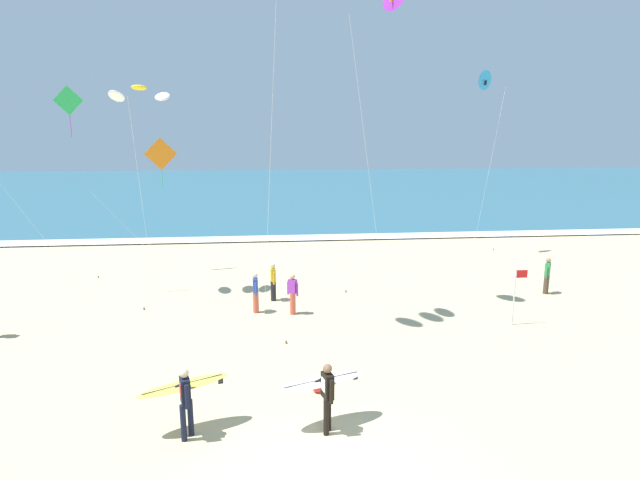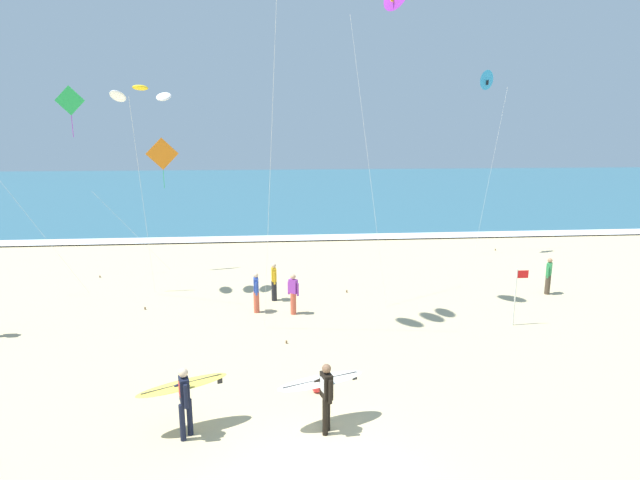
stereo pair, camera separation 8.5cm
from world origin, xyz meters
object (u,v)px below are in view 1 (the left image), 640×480
object	(u,v)px
bystander_blue_top	(256,292)
beach_ball	(317,387)
kite_arc_golden_near	(139,94)
kite_diamond_amber_low	(160,157)
bystander_yellow_top	(273,282)
surfer_lead	(325,387)
lifeguard_flag	(516,291)
bystander_purple_top	(293,294)
surfer_trailing	(184,392)
bystander_green_top	(547,275)
kite_diamond_emerald_distant	(65,109)
kite_delta_cobalt_far	(484,81)

from	to	relation	value
bystander_blue_top	beach_ball	bearing A→B (deg)	-73.85
kite_arc_golden_near	kite_diamond_amber_low	world-z (taller)	kite_arc_golden_near
bystander_blue_top	bystander_yellow_top	size ratio (longest dim) A/B	1.00
surfer_lead	lifeguard_flag	distance (m)	9.46
bystander_purple_top	beach_ball	size ratio (longest dim) A/B	5.68
surfer_lead	bystander_blue_top	xyz separation A→B (m)	(-1.82, 7.93, -0.23)
surfer_trailing	bystander_purple_top	size ratio (longest dim) A/B	1.34
lifeguard_flag	bystander_green_top	bearing A→B (deg)	47.09
bystander_green_top	lifeguard_flag	xyz separation A→B (m)	(-3.04, -3.27, 0.45)
surfer_trailing	kite_diamond_amber_low	world-z (taller)	kite_diamond_amber_low
kite_arc_golden_near	bystander_purple_top	distance (m)	9.92
bystander_blue_top	beach_ball	xyz separation A→B (m)	(1.81, -6.25, -0.67)
kite_arc_golden_near	bystander_green_top	xyz separation A→B (m)	(16.76, -1.50, -7.47)
surfer_lead	kite_diamond_amber_low	size ratio (longest dim) A/B	0.33
kite_diamond_amber_low	bystander_blue_top	world-z (taller)	kite_diamond_amber_low
surfer_trailing	bystander_purple_top	bearing A→B (deg)	69.82
bystander_blue_top	bystander_green_top	world-z (taller)	same
surfer_lead	kite_diamond_emerald_distant	distance (m)	15.53
kite_arc_golden_near	beach_ball	world-z (taller)	kite_arc_golden_near
bystander_green_top	lifeguard_flag	size ratio (longest dim) A/B	0.76
kite_arc_golden_near	kite_diamond_emerald_distant	bearing A→B (deg)	178.35
kite_arc_golden_near	surfer_trailing	bearing A→B (deg)	-73.75
surfer_lead	bystander_green_top	size ratio (longest dim) A/B	1.38
bystander_blue_top	kite_delta_cobalt_far	bearing A→B (deg)	34.59
kite_delta_cobalt_far	bystander_yellow_top	world-z (taller)	kite_delta_cobalt_far
bystander_blue_top	bystander_yellow_top	world-z (taller)	same
kite_diamond_amber_low	lifeguard_flag	size ratio (longest dim) A/B	3.12
bystander_blue_top	bystander_yellow_top	distance (m)	1.51
surfer_lead	lifeguard_flag	size ratio (longest dim) A/B	1.04
surfer_lead	bystander_yellow_top	bearing A→B (deg)	97.05
surfer_trailing	kite_arc_golden_near	xyz separation A→B (m)	(-3.05, 10.48, 7.24)
kite_delta_cobalt_far	bystander_blue_top	bearing A→B (deg)	-145.41
bystander_yellow_top	bystander_green_top	xyz separation A→B (m)	(11.67, -0.21, 0.00)
beach_ball	kite_delta_cobalt_far	bearing A→B (deg)	54.95
bystander_yellow_top	bystander_green_top	size ratio (longest dim) A/B	1.00
kite_arc_golden_near	beach_ball	distance (m)	13.56
surfer_lead	beach_ball	xyz separation A→B (m)	(-0.02, 1.68, -0.91)
kite_delta_cobalt_far	bystander_blue_top	size ratio (longest dim) A/B	6.29
surfer_trailing	bystander_green_top	distance (m)	16.39
kite_diamond_amber_low	bystander_purple_top	xyz separation A→B (m)	(5.98, -6.55, -4.86)
surfer_lead	bystander_purple_top	bearing A→B (deg)	93.14
surfer_trailing	beach_ball	xyz separation A→B (m)	(3.18, 1.60, -0.90)
surfer_lead	lifeguard_flag	world-z (taller)	lifeguard_flag
kite_arc_golden_near	kite_diamond_amber_low	size ratio (longest dim) A/B	1.31
beach_ball	bystander_blue_top	bearing A→B (deg)	106.15
kite_arc_golden_near	surfer_lead	bearing A→B (deg)	-59.40
kite_diamond_amber_low	surfer_trailing	bearing A→B (deg)	-77.17
bystander_green_top	kite_diamond_emerald_distant	bearing A→B (deg)	175.40
bystander_green_top	beach_ball	size ratio (longest dim) A/B	5.68
kite_arc_golden_near	bystander_green_top	distance (m)	18.41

